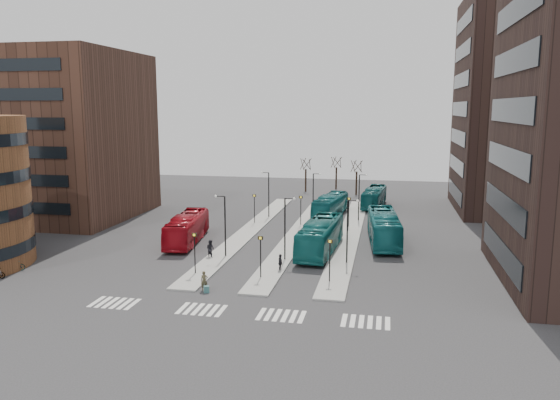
% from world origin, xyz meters
% --- Properties ---
extents(ground, '(160.00, 160.00, 0.00)m').
position_xyz_m(ground, '(0.00, 0.00, 0.00)').
color(ground, '#2B2B2D').
rests_on(ground, ground).
extents(island_left, '(2.50, 45.00, 0.15)m').
position_xyz_m(island_left, '(-4.00, 30.00, 0.07)').
color(island_left, gray).
rests_on(island_left, ground).
extents(island_mid, '(2.50, 45.00, 0.15)m').
position_xyz_m(island_mid, '(2.00, 30.00, 0.07)').
color(island_mid, gray).
rests_on(island_mid, ground).
extents(island_right, '(2.50, 45.00, 0.15)m').
position_xyz_m(island_right, '(8.00, 30.00, 0.07)').
color(island_right, gray).
rests_on(island_right, ground).
extents(suitcase, '(0.54, 0.49, 0.55)m').
position_xyz_m(suitcase, '(-1.87, 7.63, 0.27)').
color(suitcase, navy).
rests_on(suitcase, ground).
extents(red_bus, '(4.07, 11.57, 3.15)m').
position_xyz_m(red_bus, '(-9.32, 23.00, 1.58)').
color(red_bus, '#A60C18').
rests_on(red_bus, ground).
extents(teal_bus_a, '(3.67, 12.42, 3.41)m').
position_xyz_m(teal_bus_a, '(5.60, 21.74, 1.71)').
color(teal_bus_a, '#136362').
rests_on(teal_bus_a, ground).
extents(teal_bus_b, '(4.13, 10.96, 2.98)m').
position_xyz_m(teal_bus_b, '(4.61, 40.84, 1.49)').
color(teal_bus_b, '#16696E').
rests_on(teal_bus_b, ground).
extents(teal_bus_c, '(3.97, 12.68, 3.48)m').
position_xyz_m(teal_bus_c, '(11.93, 27.01, 1.74)').
color(teal_bus_c, '#15686D').
rests_on(teal_bus_c, ground).
extents(teal_bus_d, '(3.59, 10.74, 2.94)m').
position_xyz_m(teal_bus_d, '(10.28, 49.24, 1.47)').
color(teal_bus_d, '#12585B').
rests_on(teal_bus_d, ground).
extents(traveller, '(0.68, 0.57, 1.60)m').
position_xyz_m(traveller, '(-2.22, 8.16, 0.80)').
color(traveller, '#4B452D').
rests_on(traveller, ground).
extents(commuter_a, '(1.08, 0.98, 1.81)m').
position_xyz_m(commuter_a, '(-4.84, 17.59, 0.90)').
color(commuter_a, black).
rests_on(commuter_a, ground).
extents(commuter_b, '(0.72, 1.04, 1.64)m').
position_xyz_m(commuter_b, '(2.87, 14.38, 0.82)').
color(commuter_b, black).
rests_on(commuter_b, ground).
extents(commuter_c, '(0.65, 1.12, 1.73)m').
position_xyz_m(commuter_c, '(4.81, 17.09, 0.86)').
color(commuter_c, black).
rests_on(commuter_c, ground).
extents(bicycle_far, '(1.91, 1.31, 0.95)m').
position_xyz_m(bicycle_far, '(-21.00, 9.88, 0.47)').
color(bicycle_far, gray).
rests_on(bicycle_far, ground).
extents(crosswalk_stripes, '(22.35, 2.40, 0.01)m').
position_xyz_m(crosswalk_stripes, '(1.75, 4.00, 0.01)').
color(crosswalk_stripes, silver).
rests_on(crosswalk_stripes, ground).
extents(office_block, '(25.00, 20.12, 22.00)m').
position_xyz_m(office_block, '(-34.00, 33.98, 11.00)').
color(office_block, '#492D21').
rests_on(office_block, ground).
extents(tower_far, '(20.12, 20.00, 30.00)m').
position_xyz_m(tower_far, '(31.98, 50.00, 15.00)').
color(tower_far, '#30201B').
rests_on(tower_far, ground).
extents(sign_poles, '(12.45, 22.12, 3.65)m').
position_xyz_m(sign_poles, '(1.60, 23.00, 2.41)').
color(sign_poles, black).
rests_on(sign_poles, ground).
extents(lamp_posts, '(14.04, 20.24, 6.12)m').
position_xyz_m(lamp_posts, '(2.64, 28.00, 3.58)').
color(lamp_posts, black).
rests_on(lamp_posts, ground).
extents(bare_trees, '(10.97, 8.14, 5.90)m').
position_xyz_m(bare_trees, '(2.67, 62.67, 2.72)').
color(bare_trees, black).
rests_on(bare_trees, ground).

